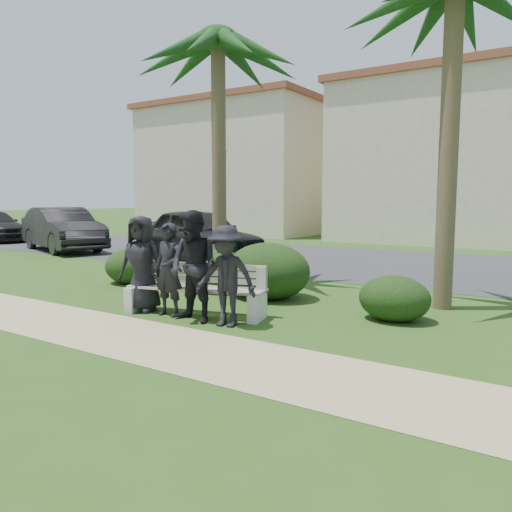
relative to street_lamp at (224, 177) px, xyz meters
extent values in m
plane|color=#2C5017|center=(9.00, -12.00, -2.94)|extent=(160.00, 160.00, 0.00)
cube|color=tan|center=(9.00, -13.80, -2.94)|extent=(30.00, 1.60, 0.01)
cube|color=#2D2D30|center=(9.00, -4.00, -2.94)|extent=(160.00, 8.00, 0.01)
cube|color=beige|center=(-3.00, 6.00, 0.56)|extent=(10.00, 8.00, 7.00)
cube|color=brown|center=(-3.00, 6.00, 4.21)|extent=(10.40, 8.40, 0.30)
cube|color=beige|center=(8.00, 6.00, 0.56)|extent=(8.00, 8.00, 7.00)
cube|color=brown|center=(8.00, 6.00, 4.21)|extent=(8.40, 8.40, 0.30)
cylinder|color=black|center=(0.00, 0.00, -0.94)|extent=(0.12, 0.12, 4.00)
sphere|color=white|center=(0.00, 0.00, 1.16)|extent=(0.36, 0.36, 0.36)
cube|color=#9F9285|center=(8.61, -12.32, -2.50)|extent=(2.41, 1.10, 0.04)
cube|color=#9F9285|center=(8.61, -12.08, -2.26)|extent=(2.29, 0.62, 0.27)
cube|color=beige|center=(7.51, -12.32, -2.73)|extent=(0.29, 0.56, 0.43)
cube|color=beige|center=(9.70, -12.32, -2.73)|extent=(0.29, 0.56, 0.43)
imported|color=black|center=(7.65, -12.55, -2.12)|extent=(0.91, 0.72, 1.64)
imported|color=black|center=(8.28, -12.55, -2.18)|extent=(0.57, 0.39, 1.53)
imported|color=black|center=(8.89, -12.65, -2.07)|extent=(0.91, 0.74, 1.75)
imported|color=black|center=(9.46, -12.59, -2.18)|extent=(1.06, 0.71, 1.53)
ellipsoid|color=black|center=(5.33, -10.67, -2.53)|extent=(1.26, 1.04, 0.82)
ellipsoid|color=black|center=(7.53, -10.31, -2.50)|extent=(1.37, 1.13, 0.89)
ellipsoid|color=black|center=(8.90, -10.37, -2.55)|extent=(1.21, 1.00, 0.79)
ellipsoid|color=black|center=(8.83, -10.39, -2.39)|extent=(1.71, 1.41, 1.11)
ellipsoid|color=black|center=(11.46, -10.82, -2.57)|extent=(1.13, 0.94, 0.74)
cylinder|color=brown|center=(7.01, -9.54, -0.26)|extent=(0.32, 0.32, 5.37)
cylinder|color=brown|center=(11.90, -9.51, -0.20)|extent=(0.32, 0.32, 5.49)
imported|color=black|center=(4.23, -6.94, -2.12)|extent=(5.22, 3.40, 1.65)
imported|color=black|center=(-2.26, -6.98, -2.14)|extent=(5.17, 3.11, 1.61)
camera|label=1|loc=(13.89, -18.51, -1.03)|focal=35.00mm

